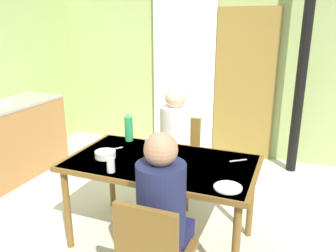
{
  "coord_description": "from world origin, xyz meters",
  "views": [
    {
      "loc": [
        1.23,
        -2.23,
        1.82
      ],
      "look_at": [
        0.28,
        0.23,
        1.0
      ],
      "focal_mm": 36.01,
      "sensor_mm": 36.0,
      "label": 1
    }
  ],
  "objects_px": {
    "dining_table": "(161,169)",
    "chair_far_diner": "(179,154)",
    "person_far_diner": "(175,132)",
    "serving_bowl_center": "(105,154)",
    "water_bottle_green_far": "(129,128)",
    "person_near_diner": "(162,201)",
    "water_bottle_green_near": "(164,154)"
  },
  "relations": [
    {
      "from": "water_bottle_green_far",
      "to": "serving_bowl_center",
      "type": "relative_size",
      "value": 1.57
    },
    {
      "from": "water_bottle_green_far",
      "to": "serving_bowl_center",
      "type": "bearing_deg",
      "value": -88.7
    },
    {
      "from": "person_far_diner",
      "to": "water_bottle_green_far",
      "type": "height_order",
      "value": "person_far_diner"
    },
    {
      "from": "serving_bowl_center",
      "to": "water_bottle_green_near",
      "type": "bearing_deg",
      "value": -3.75
    },
    {
      "from": "water_bottle_green_far",
      "to": "person_near_diner",
      "type": "bearing_deg",
      "value": -53.03
    },
    {
      "from": "person_far_diner",
      "to": "chair_far_diner",
      "type": "bearing_deg",
      "value": -90.0
    },
    {
      "from": "dining_table",
      "to": "serving_bowl_center",
      "type": "height_order",
      "value": "serving_bowl_center"
    },
    {
      "from": "dining_table",
      "to": "water_bottle_green_far",
      "type": "xyz_separation_m",
      "value": [
        -0.47,
        0.34,
        0.2
      ]
    },
    {
      "from": "water_bottle_green_near",
      "to": "dining_table",
      "type": "bearing_deg",
      "value": 119.54
    },
    {
      "from": "person_far_diner",
      "to": "serving_bowl_center",
      "type": "height_order",
      "value": "person_far_diner"
    },
    {
      "from": "person_near_diner",
      "to": "serving_bowl_center",
      "type": "distance_m",
      "value": 0.9
    },
    {
      "from": "person_far_diner",
      "to": "serving_bowl_center",
      "type": "bearing_deg",
      "value": 65.59
    },
    {
      "from": "chair_far_diner",
      "to": "person_near_diner",
      "type": "relative_size",
      "value": 1.13
    },
    {
      "from": "person_near_diner",
      "to": "water_bottle_green_near",
      "type": "distance_m",
      "value": 0.55
    },
    {
      "from": "chair_far_diner",
      "to": "serving_bowl_center",
      "type": "bearing_deg",
      "value": 69.04
    },
    {
      "from": "chair_far_diner",
      "to": "person_far_diner",
      "type": "height_order",
      "value": "person_far_diner"
    },
    {
      "from": "person_near_diner",
      "to": "water_bottle_green_far",
      "type": "xyz_separation_m",
      "value": [
        -0.73,
        0.98,
        0.09
      ]
    },
    {
      "from": "person_near_diner",
      "to": "water_bottle_green_far",
      "type": "distance_m",
      "value": 1.22
    },
    {
      "from": "dining_table",
      "to": "chair_far_diner",
      "type": "bearing_deg",
      "value": 98.77
    },
    {
      "from": "dining_table",
      "to": "person_near_diner",
      "type": "height_order",
      "value": "person_near_diner"
    },
    {
      "from": "water_bottle_green_near",
      "to": "person_far_diner",
      "type": "bearing_deg",
      "value": 104.23
    },
    {
      "from": "chair_far_diner",
      "to": "person_far_diner",
      "type": "relative_size",
      "value": 1.13
    },
    {
      "from": "chair_far_diner",
      "to": "person_far_diner",
      "type": "distance_m",
      "value": 0.31
    },
    {
      "from": "serving_bowl_center",
      "to": "person_far_diner",
      "type": "bearing_deg",
      "value": 65.59
    },
    {
      "from": "serving_bowl_center",
      "to": "dining_table",
      "type": "bearing_deg",
      "value": 12.48
    },
    {
      "from": "water_bottle_green_near",
      "to": "serving_bowl_center",
      "type": "distance_m",
      "value": 0.54
    },
    {
      "from": "person_near_diner",
      "to": "water_bottle_green_near",
      "type": "height_order",
      "value": "person_near_diner"
    },
    {
      "from": "water_bottle_green_near",
      "to": "serving_bowl_center",
      "type": "bearing_deg",
      "value": 176.25
    },
    {
      "from": "chair_far_diner",
      "to": "water_bottle_green_near",
      "type": "relative_size",
      "value": 3.39
    },
    {
      "from": "dining_table",
      "to": "person_far_diner",
      "type": "xyz_separation_m",
      "value": [
        -0.12,
        0.64,
        0.11
      ]
    },
    {
      "from": "person_far_diner",
      "to": "water_bottle_green_near",
      "type": "xyz_separation_m",
      "value": [
        0.2,
        -0.77,
        0.09
      ]
    },
    {
      "from": "person_far_diner",
      "to": "water_bottle_green_far",
      "type": "xyz_separation_m",
      "value": [
        -0.35,
        -0.3,
        0.09
      ]
    }
  ]
}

